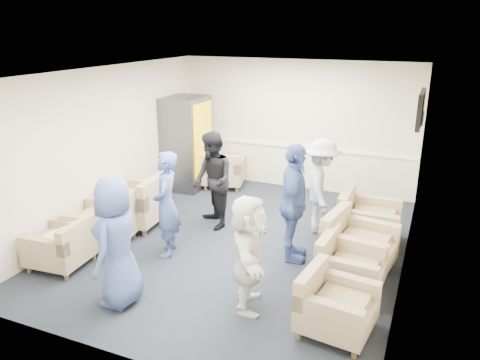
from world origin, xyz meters
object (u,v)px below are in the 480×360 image
at_px(vending_machine, 187,143).
at_px(armchair_corner, 224,172).
at_px(armchair_left_near, 64,247).
at_px(armchair_right_midfar, 355,247).
at_px(armchair_right_midnear, 347,268).
at_px(person_back_left, 212,181).
at_px(person_back_right, 321,186).
at_px(person_mid_right, 294,203).
at_px(armchair_right_far, 365,221).
at_px(person_mid_left, 166,204).
at_px(person_front_left, 117,242).
at_px(person_front_right, 248,253).
at_px(armchair_left_far, 138,205).
at_px(armchair_right_near, 332,307).
at_px(armchair_left_mid, 105,225).

bearing_deg(vending_machine, armchair_corner, 23.41).
relative_size(armchair_left_near, armchair_corner, 0.83).
bearing_deg(armchair_right_midfar, armchair_left_near, 120.73).
relative_size(armchair_right_midfar, armchair_corner, 1.01).
height_order(armchair_right_midnear, person_back_left, person_back_left).
bearing_deg(person_back_right, person_mid_right, 157.11).
distance_m(armchair_right_far, person_mid_left, 3.15).
height_order(armchair_left_near, armchair_corner, armchair_corner).
relative_size(vending_machine, person_front_left, 1.18).
distance_m(armchair_corner, person_mid_right, 3.52).
distance_m(armchair_left_near, person_back_left, 2.58).
bearing_deg(armchair_right_far, person_back_right, 78.01).
distance_m(person_mid_left, person_back_left, 1.21).
distance_m(armchair_right_midnear, person_front_right, 1.43).
height_order(armchair_left_near, armchair_right_far, armchair_right_far).
bearing_deg(armchair_right_far, armchair_right_midnear, 179.43).
bearing_deg(armchair_right_midnear, person_front_right, 133.60).
xyz_separation_m(armchair_left_near, armchair_left_far, (0.12, 1.68, 0.07)).
bearing_deg(person_mid_right, person_front_left, 126.83).
bearing_deg(armchair_right_near, person_mid_left, 78.33).
relative_size(armchair_right_near, armchair_corner, 0.86).
distance_m(armchair_right_midnear, person_front_left, 2.97).
distance_m(person_back_right, person_mid_right, 1.16).
distance_m(vending_machine, person_back_left, 2.18).
relative_size(armchair_corner, vending_machine, 0.52).
relative_size(armchair_corner, person_mid_right, 0.57).
bearing_deg(person_front_left, person_front_right, 100.95).
distance_m(armchair_left_mid, armchair_left_far, 0.89).
relative_size(armchair_right_near, vending_machine, 0.44).
height_order(armchair_right_far, person_front_right, person_front_right).
bearing_deg(person_front_left, armchair_right_far, 131.07).
height_order(armchair_right_midfar, person_back_left, person_back_left).
bearing_deg(armchair_right_midnear, person_mid_left, 93.96).
relative_size(armchair_right_far, person_mid_left, 0.57).
xyz_separation_m(vending_machine, person_back_left, (1.42, -1.66, -0.14)).
relative_size(person_front_left, person_mid_right, 0.93).
relative_size(armchair_left_far, person_front_left, 0.61).
xyz_separation_m(armchair_left_near, person_back_left, (1.34, 2.14, 0.52)).
bearing_deg(armchair_right_midnear, person_front_left, 122.05).
bearing_deg(armchair_right_midfar, vending_machine, 69.29).
bearing_deg(person_front_right, armchair_right_near, -112.72).
height_order(armchair_left_mid, person_mid_left, person_mid_left).
relative_size(armchair_right_midfar, person_mid_right, 0.57).
xyz_separation_m(armchair_corner, person_back_left, (0.71, -1.96, 0.50)).
height_order(armchair_left_near, person_mid_left, person_mid_left).
distance_m(armchair_left_near, person_back_right, 4.11).
bearing_deg(armchair_right_midfar, armchair_right_far, 9.42).
relative_size(armchair_right_near, person_mid_left, 0.54).
height_order(armchair_right_near, person_mid_right, person_mid_right).
height_order(armchair_left_far, armchair_right_near, armchair_left_far).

